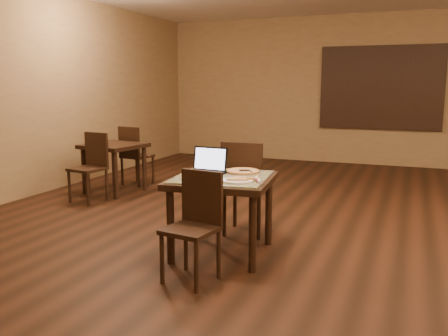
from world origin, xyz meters
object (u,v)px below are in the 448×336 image
at_px(chair_main_far, 244,183).
at_px(other_table_b_chair_near, 92,163).
at_px(pizza_pan, 243,172).
at_px(other_table_b_chair_far, 134,152).
at_px(laptop, 207,166).
at_px(other_table_b, 114,152).
at_px(tiled_table, 222,187).
at_px(chair_main_near, 196,219).

distance_m(chair_main_far, other_table_b_chair_near, 2.59).
height_order(pizza_pan, other_table_b_chair_far, other_table_b_chair_far).
relative_size(laptop, other_table_b, 0.41).
height_order(tiled_table, pizza_pan, pizza_pan).
height_order(chair_main_near, other_table_b_chair_near, other_table_b_chair_near).
bearing_deg(chair_main_near, other_table_b, 144.15).
xyz_separation_m(chair_main_far, other_table_b, (-2.51, 1.25, 0.03)).
bearing_deg(chair_main_near, tiled_table, 99.78).
relative_size(pizza_pan, other_table_b_chair_near, 0.36).
bearing_deg(chair_main_far, other_table_b_chair_near, -18.51).
bearing_deg(other_table_b_chair_far, tiled_table, 145.10).
bearing_deg(laptop, chair_main_far, 70.64).
distance_m(chair_main_far, laptop, 0.60).
xyz_separation_m(chair_main_far, other_table_b_chair_far, (-2.53, 1.80, -0.04)).
bearing_deg(chair_main_near, chair_main_far, 99.00).
bearing_deg(other_table_b, laptop, -28.31).
bearing_deg(pizza_pan, other_table_b_chair_near, 157.94).
bearing_deg(other_table_b_chair_far, other_table_b, 100.19).
distance_m(tiled_table, laptop, 0.28).
distance_m(other_table_b_chair_near, other_table_b_chair_far, 1.11).
relative_size(chair_main_far, pizza_pan, 2.99).
distance_m(chair_main_far, other_table_b, 2.80).
distance_m(other_table_b, other_table_b_chair_far, 0.56).
bearing_deg(chair_main_near, other_table_b_chair_far, 138.51).
height_order(other_table_b, other_table_b_chair_far, other_table_b_chair_far).
distance_m(tiled_table, chair_main_far, 0.62).
height_order(laptop, pizza_pan, laptop).
height_order(chair_main_far, laptop, chair_main_far).
bearing_deg(other_table_b_chair_near, other_table_b_chair_far, 100.19).
bearing_deg(chair_main_near, other_table_b_chair_near, 151.21).
xyz_separation_m(chair_main_far, other_table_b_chair_near, (-2.50, 0.69, -0.04)).
bearing_deg(pizza_pan, chair_main_near, -97.15).
bearing_deg(other_table_b, other_table_b_chair_far, 100.19).
bearing_deg(other_table_b_chair_near, chair_main_far, -6.56).
distance_m(laptop, other_table_b_chair_near, 2.60).
height_order(chair_main_far, other_table_b, chair_main_far).
xyz_separation_m(tiled_table, laptop, (-0.20, 0.11, 0.17)).
distance_m(chair_main_near, other_table_b_chair_far, 3.95).
relative_size(chair_main_near, other_table_b_chair_near, 0.95).
xyz_separation_m(tiled_table, other_table_b, (-2.51, 1.86, -0.05)).
relative_size(tiled_table, laptop, 2.74).
bearing_deg(other_table_b, other_table_b_chair_near, -79.81).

